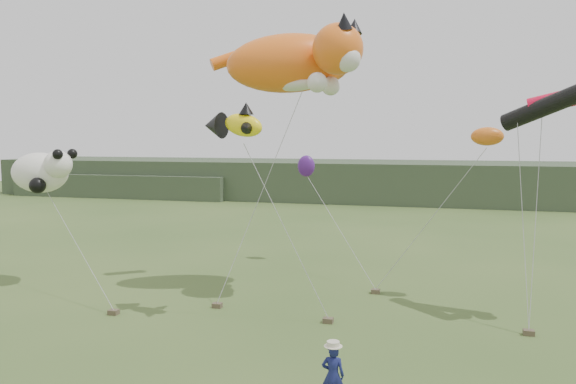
% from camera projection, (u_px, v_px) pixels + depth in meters
% --- Properties ---
extents(ground, '(120.00, 120.00, 0.00)m').
position_uv_depth(ground, '(289.00, 372.00, 15.76)').
color(ground, '#385123').
rests_on(ground, ground).
extents(headland, '(90.00, 13.00, 4.00)m').
position_uv_depth(headland, '(371.00, 181.00, 59.31)').
color(headland, '#2D3D28').
rests_on(headland, ground).
extents(festival_attendant, '(0.59, 0.41, 1.54)m').
position_uv_depth(festival_attendant, '(333.00, 375.00, 13.68)').
color(festival_attendant, '#151A4F').
rests_on(festival_attendant, ground).
extents(sandbag_anchors, '(14.92, 5.68, 0.18)m').
position_uv_depth(sandbag_anchors, '(309.00, 311.00, 20.93)').
color(sandbag_anchors, brown).
rests_on(sandbag_anchors, ground).
extents(cat_kite, '(7.18, 4.35, 3.07)m').
position_uv_depth(cat_kite, '(300.00, 61.00, 23.23)').
color(cat_kite, orange).
rests_on(cat_kite, ground).
extents(fish_kite, '(2.61, 1.71, 1.33)m').
position_uv_depth(fish_kite, '(232.00, 124.00, 20.15)').
color(fish_kite, yellow).
rests_on(fish_kite, ground).
extents(tube_kites, '(4.60, 2.50, 1.97)m').
position_uv_depth(tube_kites, '(575.00, 98.00, 19.73)').
color(tube_kites, black).
rests_on(tube_kites, ground).
extents(panda_kite, '(3.15, 2.04, 1.96)m').
position_uv_depth(panda_kite, '(43.00, 172.00, 24.79)').
color(panda_kite, white).
rests_on(panda_kite, ground).
extents(misc_kites, '(9.69, 5.83, 2.48)m').
position_uv_depth(misc_kites, '(386.00, 153.00, 25.79)').
color(misc_kites, orange).
rests_on(misc_kites, ground).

